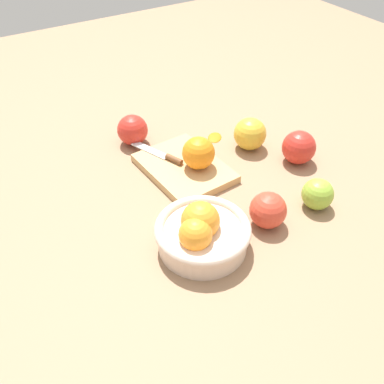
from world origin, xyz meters
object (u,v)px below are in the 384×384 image
cutting_board (184,168)px  knife (163,155)px  apple_front_left (299,147)px  apple_mid_left (268,210)px  apple_front_right (250,134)px  bowl (202,233)px  apple_back_right (133,130)px  orange_on_board (198,153)px  apple_front_left_2 (318,194)px

cutting_board → knife: bearing=25.4°
apple_front_left → apple_mid_left: 0.24m
apple_front_right → apple_mid_left: size_ratio=1.08×
apple_mid_left → apple_front_right: bearing=-29.9°
bowl → cutting_board: size_ratio=0.84×
bowl → apple_front_left: (0.12, -0.35, 0.00)m
knife → apple_back_right: (0.12, 0.02, 0.02)m
cutting_board → apple_front_left: size_ratio=2.73×
cutting_board → apple_mid_left: 0.25m
apple_front_left → apple_front_right: (0.11, 0.06, 0.00)m
orange_on_board → knife: bearing=33.7°
apple_front_right → apple_mid_left: (-0.24, 0.14, -0.00)m
knife → apple_front_left: size_ratio=1.84×
apple_front_right → knife: bearing=76.1°
cutting_board → orange_on_board: 0.06m
apple_front_left_2 → apple_front_right: bearing=-3.2°
knife → apple_front_left_2: apple_front_left_2 is taller
knife → apple_front_right: size_ratio=1.82×
apple_front_right → apple_front_left_2: 0.26m
knife → apple_mid_left: size_ratio=1.96×
apple_back_right → apple_mid_left: bearing=-166.1°
bowl → cutting_board: bowl is taller
apple_back_right → apple_mid_left: apple_back_right is taller
bowl → apple_mid_left: bowl is taller
cutting_board → apple_front_left_2: apple_front_left_2 is taller
apple_front_left → apple_mid_left: bearing=123.2°
apple_mid_left → bowl: bearing=83.6°
apple_front_left → apple_mid_left: size_ratio=1.07×
bowl → apple_front_left: 0.37m
apple_front_right → bowl: bearing=128.1°
apple_front_left_2 → knife: bearing=33.5°
knife → bowl: bearing=166.0°
apple_back_right → apple_front_right: 0.30m
orange_on_board → apple_mid_left: bearing=-172.8°
bowl → apple_front_left: size_ratio=2.28×
cutting_board → apple_front_right: bearing=-90.0°
knife → apple_front_right: bearing=-103.9°
apple_front_right → apple_mid_left: 0.28m
apple_back_right → apple_front_left_2: bearing=-152.0°
knife → apple_back_right: 0.12m
bowl → apple_mid_left: size_ratio=2.44×
bowl → apple_back_right: bowl is taller
apple_front_right → apple_front_left: bearing=-149.8°
apple_back_right → apple_front_left_2: size_ratio=1.15×
apple_front_left_2 → apple_mid_left: bearing=84.2°
bowl → orange_on_board: bowl is taller
apple_back_right → orange_on_board: bearing=-159.0°
apple_front_left → apple_front_right: bearing=30.2°
orange_on_board → apple_front_left: bearing=-110.6°
apple_mid_left → cutting_board: bearing=12.4°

